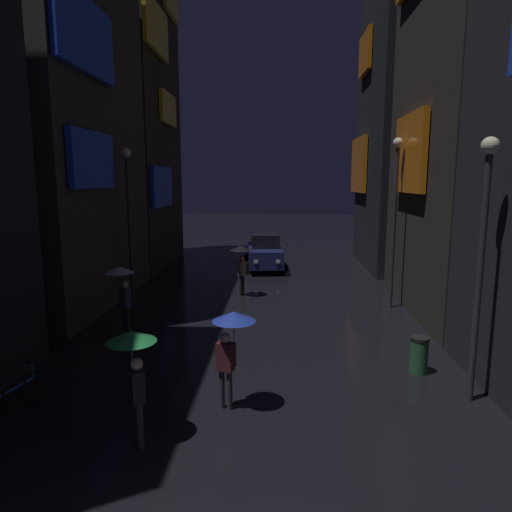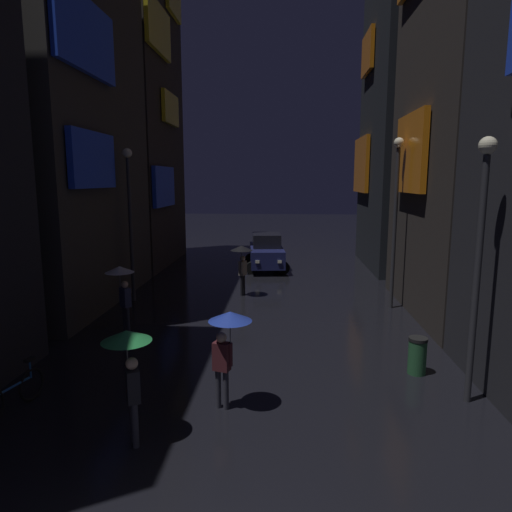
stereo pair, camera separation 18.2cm
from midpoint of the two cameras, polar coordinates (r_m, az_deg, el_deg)
The scene contains 13 objects.
building_left_mid at distance 19.12m, azimuth -23.18°, elevation 14.68°, with size 4.25×8.72×13.44m.
building_left_far at distance 27.26m, azimuth -15.17°, elevation 19.36°, with size 4.25×7.65×19.11m.
building_right_far at distance 26.89m, azimuth 19.12°, elevation 21.43°, with size 4.25×7.54×21.07m.
pedestrian_far_right_clear at distance 14.75m, azimuth -16.13°, elevation -2.98°, with size 0.90×0.90×2.12m.
pedestrian_midstreet_centre_blue at distance 9.49m, azimuth -3.04°, elevation -9.55°, with size 0.90×0.90×2.12m.
pedestrian_midstreet_left_green at distance 8.61m, azimuth -15.04°, elevation -11.93°, with size 0.90×0.90×2.12m.
pedestrian_foreground_left_black at distance 18.65m, azimuth -1.49°, elevation -0.03°, with size 0.90×0.90×2.12m.
bicycle_parked_at_storefront at distance 11.02m, azimuth -27.72°, elevation -15.04°, with size 0.43×1.79×0.96m.
car_distant at distance 24.44m, azimuth 1.52°, elevation 0.50°, with size 2.52×4.27×1.92m.
streetlamp_right_far at distance 17.42m, azimuth 17.37°, elevation 6.06°, with size 0.36×0.36×6.24m.
streetlamp_left_far at distance 18.31m, azimuth -15.22°, elevation 5.80°, with size 0.36×0.36×5.94m.
streetlamp_right_near at distance 10.47m, azimuth 26.65°, elevation 1.58°, with size 0.36×0.36×5.62m.
trash_bin at distance 12.25m, azimuth 19.92°, elevation -11.62°, with size 0.46×0.46×0.93m.
Camera 2 is at (1.01, -3.71, 4.77)m, focal length 32.00 mm.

